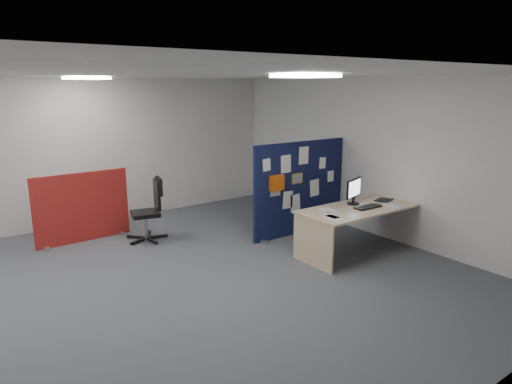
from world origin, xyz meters
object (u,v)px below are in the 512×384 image
navy_divider (299,188)px  red_divider (82,208)px  monitor_main (354,190)px  office_chair (151,206)px  main_desk (357,217)px

navy_divider → red_divider: navy_divider is taller
red_divider → monitor_main: bearing=-42.8°
red_divider → office_chair: size_ratio=1.49×
main_desk → red_divider: bearing=137.7°
navy_divider → red_divider: bearing=150.7°
monitor_main → red_divider: (-3.38, 2.89, -0.38)m
office_chair → main_desk: bearing=-32.6°
monitor_main → office_chair: monitor_main is taller
main_desk → red_divider: (-3.32, 3.02, 0.00)m
red_divider → office_chair: 1.13m
monitor_main → office_chair: (-2.42, 2.28, -0.36)m
navy_divider → main_desk: bearing=-84.4°
monitor_main → office_chair: size_ratio=0.43×
monitor_main → office_chair: 3.35m
monitor_main → red_divider: bearing=121.3°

